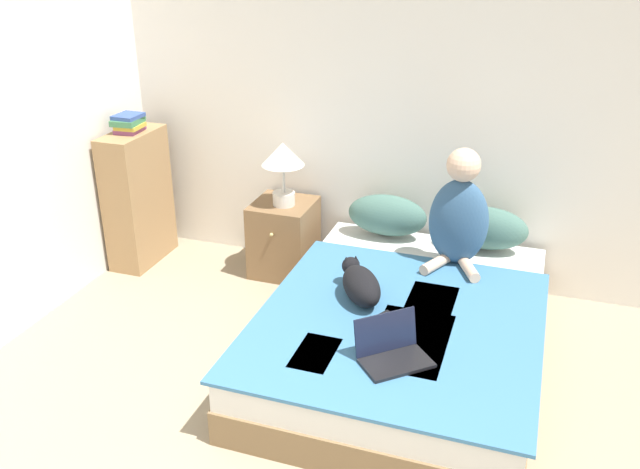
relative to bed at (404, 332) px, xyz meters
name	(u,v)px	position (x,y,z in m)	size (l,w,h in m)	color
wall_back	(448,109)	(-0.01, 1.15, 1.08)	(5.80, 0.05, 2.55)	silver
bed	(404,332)	(0.00, 0.00, 0.00)	(1.57, 2.14, 0.39)	brown
pillow_near	(387,215)	(-0.34, 0.92, 0.34)	(0.57, 0.26, 0.30)	#42665B
pillow_far	(486,228)	(0.34, 0.92, 0.34)	(0.57, 0.26, 0.30)	#42665B
person_sitting	(459,215)	(0.19, 0.63, 0.54)	(0.39, 0.38, 0.78)	#33567A
cat_tabby	(361,285)	(-0.27, -0.04, 0.30)	(0.40, 0.56, 0.20)	black
laptop_open	(392,352)	(0.06, -0.58, 0.24)	(0.43, 0.42, 0.22)	black
nightstand	(284,238)	(-1.11, 0.85, 0.09)	(0.43, 0.47, 0.56)	brown
table_lamp	(283,161)	(-1.09, 0.81, 0.70)	(0.30, 0.30, 0.47)	beige
bookshelf	(138,198)	(-2.24, 0.68, 0.32)	(0.27, 0.57, 1.03)	#99754C
book_stack_top	(129,123)	(-2.24, 0.69, 0.91)	(0.20, 0.24, 0.13)	#844270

